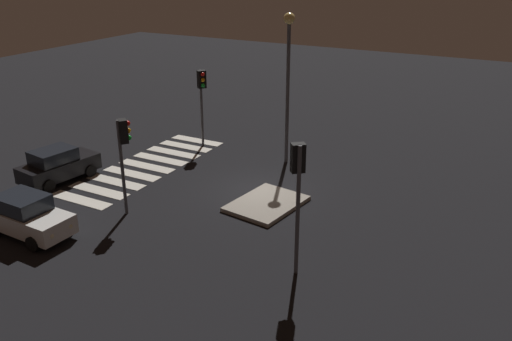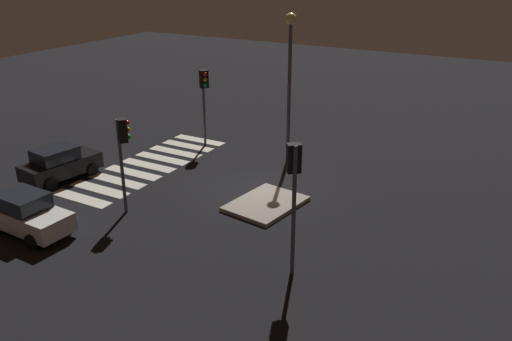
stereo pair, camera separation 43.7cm
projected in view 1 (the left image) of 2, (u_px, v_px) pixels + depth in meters
ground_plane at (256, 191)px, 24.54m from camera, size 80.00×80.00×0.00m
traffic_island at (267, 204)px, 23.04m from camera, size 3.62×2.92×0.18m
car_white at (27, 216)px, 20.43m from camera, size 1.87×3.77×1.62m
car_black at (58, 165)px, 25.34m from camera, size 3.91×2.18×1.63m
traffic_light_south at (202, 89)px, 28.97m from camera, size 0.54×0.53×4.34m
traffic_light_north at (298, 177)px, 17.02m from camera, size 0.53×0.54×4.63m
traffic_light_east at (123, 143)px, 21.29m from camera, size 0.53×0.54×4.08m
street_lamp at (288, 63)px, 26.06m from camera, size 0.56×0.56×7.57m
crosswalk_near at (147, 166)px, 27.34m from camera, size 9.90×3.20×0.02m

